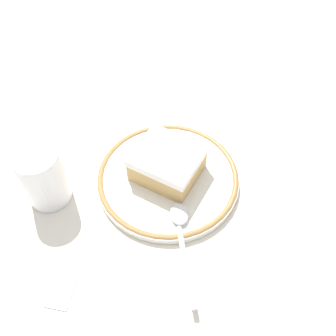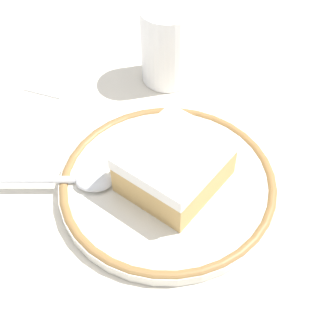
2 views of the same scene
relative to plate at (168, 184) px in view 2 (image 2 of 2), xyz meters
name	(u,v)px [view 2 (image 2 of 2)]	position (x,y,z in m)	size (l,w,h in m)	color
ground_plane	(134,167)	(0.04, 0.03, -0.01)	(2.40, 2.40, 0.00)	#B7B2A8
placemat	(134,166)	(0.04, 0.03, -0.01)	(0.40, 0.39, 0.00)	beige
plate	(168,184)	(0.00, 0.00, 0.00)	(0.22, 0.22, 0.01)	silver
cake_slice	(175,166)	(0.00, -0.01, 0.03)	(0.12, 0.13, 0.05)	tan
spoon	(67,182)	(0.02, 0.10, 0.01)	(0.06, 0.15, 0.01)	silver
cup	(167,50)	(0.17, -0.05, 0.03)	(0.06, 0.06, 0.09)	white
sugar_packet	(47,85)	(0.19, 0.10, 0.00)	(0.05, 0.03, 0.01)	white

